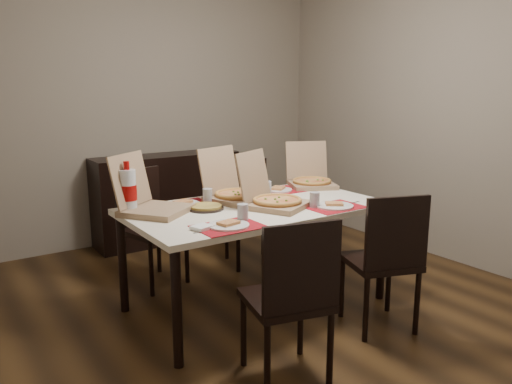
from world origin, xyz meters
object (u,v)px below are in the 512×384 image
Objects in this scene: chair_near_right at (386,256)px; dip_bowl at (249,199)px; chair_far_left at (148,221)px; pizza_box_center at (273,199)px; dining_table at (256,215)px; chair_near_left at (292,295)px; sideboard at (168,198)px; soda_bottle at (128,191)px; chair_far_right at (249,207)px.

chair_near_right is 8.22× the size of dip_bowl.
chair_far_left is 1.15m from pizza_box_center.
chair_near_left is at bearing -113.71° from dining_table.
sideboard is 0.83× the size of dining_table.
chair_far_left is 2.65× the size of soda_bottle.
chair_far_right is 2.65× the size of soda_bottle.
sideboard is at bearing 88.00° from pizza_box_center.
pizza_box_center is (0.54, -0.96, 0.30)m from chair_far_left.
pizza_box_center is at bearing -24.29° from soda_bottle.
chair_far_left is 0.77m from soda_bottle.
soda_bottle is (-0.90, 0.41, 0.09)m from pizza_box_center.
dining_table is 15.90× the size of dip_bowl.
chair_near_right is 1.07m from dip_bowl.
chair_far_right is 0.85m from dip_bowl.
dining_table is 3.27× the size of pizza_box_center.
pizza_box_center reaches higher than chair_far_right.
chair_far_right reaches higher than sideboard.
chair_far_left is (-0.06, 1.79, 0.00)m from chair_near_left.
dining_table is 5.13× the size of soda_bottle.
chair_near_right is 1.74m from soda_bottle.
dining_table is at bearing 120.15° from chair_near_right.
dining_table is 1.03m from chair_near_left.
chair_near_right is 0.85m from pizza_box_center.
chair_far_left is at bearing 91.89° from chair_near_left.
pizza_box_center is 0.26m from dip_bowl.
chair_near_right is 2.65× the size of soda_bottle.
dip_bowl is (0.45, 1.08, 0.25)m from chair_near_left.
chair_far_right is at bearing 21.89° from soda_bottle.
soda_bottle reaches higher than chair_far_left.
chair_far_right is at bearing 89.25° from chair_near_right.
chair_far_right is 1.46m from soda_bottle.
soda_bottle is at bearing 108.50° from chair_near_left.
sideboard is 1.61× the size of chair_near_right.
chair_near_right is at bearing -40.70° from soda_bottle.
dip_bowl is (-0.44, -0.68, 0.25)m from chair_far_right.
dining_table is at bearing -120.31° from chair_far_right.
pizza_box_center is at bearing -60.58° from chair_far_left.
sideboard is at bearing 57.73° from chair_far_left.
sideboard is 4.28× the size of soda_bottle.
chair_near_left is 1.36m from soda_bottle.
chair_near_left is at bearing -171.58° from chair_near_right.
soda_bottle is at bearing 159.55° from dining_table.
soda_bottle is (-0.35, -0.56, 0.39)m from chair_far_left.
chair_near_left is 1.01m from pizza_box_center.
chair_far_right is (0.89, 1.76, 0.00)m from chair_near_left.
sideboard is 1.72m from dip_bowl.
chair_near_right is 1.63m from chair_far_right.
chair_near_right is at bearing -60.78° from chair_far_left.
chair_far_right is at bearing -71.22° from sideboard.
chair_far_left is at bearing 177.91° from chair_far_right.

